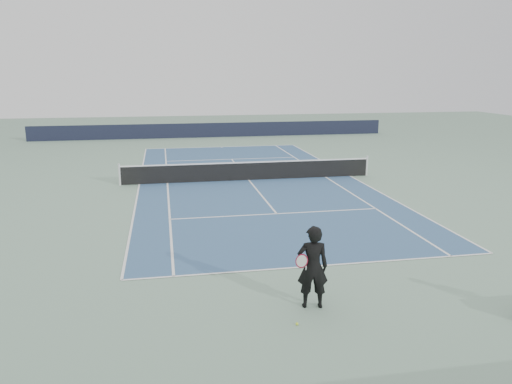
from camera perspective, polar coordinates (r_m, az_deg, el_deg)
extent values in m
plane|color=gray|center=(25.58, -0.84, 1.36)|extent=(80.00, 80.00, 0.00)
cube|color=#34567D|center=(25.58, -0.84, 1.37)|extent=(10.97, 23.77, 0.01)
cylinder|color=silver|center=(25.21, -15.33, 1.93)|extent=(0.10, 0.10, 1.07)
cylinder|color=silver|center=(27.28, 12.54, 2.94)|extent=(0.10, 0.10, 1.07)
cube|color=black|center=(25.49, -0.84, 2.37)|extent=(12.80, 0.03, 0.90)
cube|color=white|center=(25.40, -0.84, 3.41)|extent=(12.80, 0.04, 0.06)
cube|color=black|center=(43.01, -4.93, 7.07)|extent=(30.00, 0.25, 1.20)
imported|color=black|center=(11.75, 6.49, -8.50)|extent=(0.83, 0.65, 1.99)
torus|color=maroon|center=(11.56, 5.25, -7.86)|extent=(0.34, 0.18, 0.36)
cylinder|color=white|center=(11.56, 5.25, -7.86)|extent=(0.29, 0.14, 0.32)
cylinder|color=white|center=(11.71, 5.75, -8.94)|extent=(0.08, 0.13, 0.27)
sphere|color=#CCE32E|center=(11.30, 4.71, -14.78)|extent=(0.07, 0.07, 0.07)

